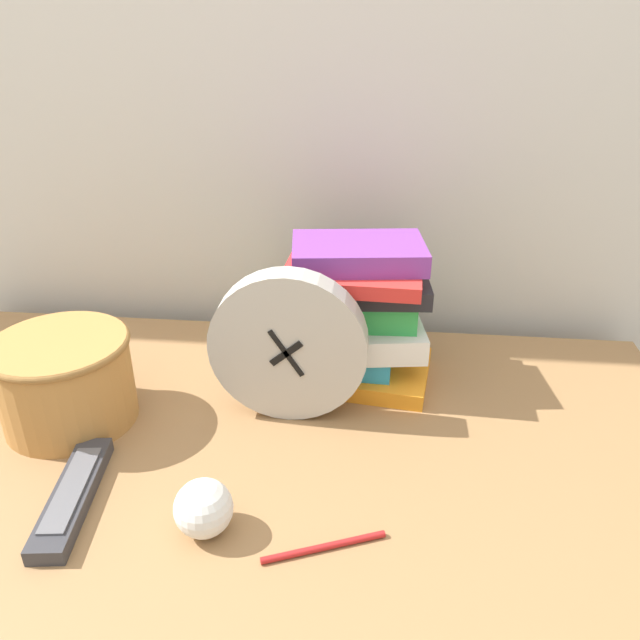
# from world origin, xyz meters

# --- Properties ---
(wall_back) EXTENTS (6.00, 0.04, 2.40)m
(wall_back) POSITION_xyz_m (0.00, 0.75, 1.20)
(wall_back) COLOR beige
(wall_back) RESTS_ON ground_plane
(desk) EXTENTS (1.25, 0.68, 0.75)m
(desk) POSITION_xyz_m (0.00, 0.34, 0.38)
(desk) COLOR olive
(desk) RESTS_ON ground_plane
(desk_clock) EXTENTS (0.22, 0.04, 0.22)m
(desk_clock) POSITION_xyz_m (0.04, 0.40, 0.86)
(desk_clock) COLOR #B7B2A8
(desk_clock) RESTS_ON desk
(book_stack) EXTENTS (0.26, 0.22, 0.23)m
(book_stack) POSITION_xyz_m (0.12, 0.53, 0.86)
(book_stack) COLOR orange
(book_stack) RESTS_ON desk
(basket) EXTENTS (0.19, 0.19, 0.13)m
(basket) POSITION_xyz_m (-0.27, 0.35, 0.82)
(basket) COLOR #B27A3D
(basket) RESTS_ON desk
(tv_remote) EXTENTS (0.07, 0.20, 0.02)m
(tv_remote) POSITION_xyz_m (-0.19, 0.19, 0.76)
(tv_remote) COLOR #333338
(tv_remote) RESTS_ON desk
(crumpled_paper_ball) EXTENTS (0.07, 0.07, 0.07)m
(crumpled_paper_ball) POSITION_xyz_m (-0.02, 0.16, 0.79)
(crumpled_paper_ball) COLOR white
(crumpled_paper_ball) RESTS_ON desk
(pen) EXTENTS (0.14, 0.06, 0.01)m
(pen) POSITION_xyz_m (0.12, 0.15, 0.76)
(pen) COLOR #B21E1E
(pen) RESTS_ON desk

